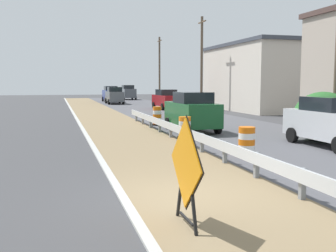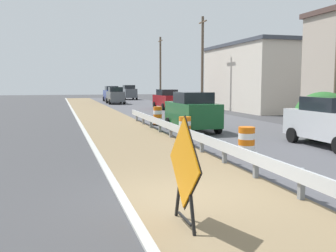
% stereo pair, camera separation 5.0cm
% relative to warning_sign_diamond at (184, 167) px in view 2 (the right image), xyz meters
% --- Properties ---
extents(ground_plane, '(160.00, 160.00, 0.00)m').
position_rel_warning_sign_diamond_xyz_m(ground_plane, '(0.48, 1.62, -1.06)').
color(ground_plane, '#3D3D3F').
extents(median_dirt_strip, '(3.84, 120.00, 0.01)m').
position_rel_warning_sign_diamond_xyz_m(median_dirt_strip, '(1.20, 1.62, -1.06)').
color(median_dirt_strip, '#7F6B4C').
rests_on(median_dirt_strip, ground).
extents(curb_near_edge, '(0.20, 120.00, 0.11)m').
position_rel_warning_sign_diamond_xyz_m(curb_near_edge, '(-0.82, 1.62, -1.06)').
color(curb_near_edge, '#ADADA8').
rests_on(curb_near_edge, ground).
extents(guardrail_median, '(0.18, 41.07, 0.71)m').
position_rel_warning_sign_diamond_xyz_m(guardrail_median, '(2.88, -0.23, -0.54)').
color(guardrail_median, silver).
rests_on(guardrail_median, ground).
extents(warning_sign_diamond, '(0.07, 1.71, 1.99)m').
position_rel_warning_sign_diamond_xyz_m(warning_sign_diamond, '(0.00, 0.00, 0.00)').
color(warning_sign_diamond, black).
rests_on(warning_sign_diamond, ground).
extents(traffic_barrel_nearest, '(0.71, 0.71, 1.04)m').
position_rel_warning_sign_diamond_xyz_m(traffic_barrel_nearest, '(4.10, 5.67, -0.59)').
color(traffic_barrel_nearest, orange).
rests_on(traffic_barrel_nearest, ground).
extents(traffic_barrel_close, '(0.69, 0.69, 1.00)m').
position_rel_warning_sign_diamond_xyz_m(traffic_barrel_close, '(3.50, 10.65, -0.61)').
color(traffic_barrel_close, orange).
rests_on(traffic_barrel_close, ground).
extents(traffic_barrel_mid, '(0.64, 0.64, 1.13)m').
position_rel_warning_sign_diamond_xyz_m(traffic_barrel_mid, '(3.66, 16.40, -0.55)').
color(traffic_barrel_mid, orange).
rests_on(traffic_barrel_mid, ground).
extents(car_lead_near_lane, '(1.97, 4.80, 2.13)m').
position_rel_warning_sign_diamond_xyz_m(car_lead_near_lane, '(5.00, 47.45, 0.01)').
color(car_lead_near_lane, navy).
rests_on(car_lead_near_lane, ground).
extents(car_trailing_near_lane, '(2.10, 4.65, 1.92)m').
position_rel_warning_sign_diamond_xyz_m(car_trailing_near_lane, '(8.25, 30.68, -0.10)').
color(car_trailing_near_lane, maroon).
rests_on(car_trailing_near_lane, ground).
extents(car_lead_far_lane, '(2.08, 4.11, 2.07)m').
position_rel_warning_sign_diamond_xyz_m(car_lead_far_lane, '(4.69, 13.03, -0.03)').
color(car_lead_far_lane, '#195128').
rests_on(car_lead_far_lane, ground).
extents(car_mid_far_lane, '(2.07, 4.48, 2.23)m').
position_rel_warning_sign_diamond_xyz_m(car_mid_far_lane, '(8.58, 53.94, 0.05)').
color(car_mid_far_lane, '#4C5156').
rests_on(car_mid_far_lane, ground).
extents(car_trailing_far_lane, '(1.98, 4.46, 2.06)m').
position_rel_warning_sign_diamond_xyz_m(car_trailing_far_lane, '(4.71, 41.72, -0.03)').
color(car_trailing_far_lane, '#4C5156').
rests_on(car_trailing_far_lane, ground).
extents(car_distant_a, '(2.00, 4.42, 1.99)m').
position_rel_warning_sign_diamond_xyz_m(car_distant_a, '(8.41, 6.72, -0.07)').
color(car_distant_a, silver).
rests_on(car_distant_a, ground).
extents(roadside_shop_far, '(6.55, 12.85, 6.20)m').
position_rel_warning_sign_diamond_xyz_m(roadside_shop_far, '(16.23, 27.13, 2.05)').
color(roadside_shop_far, beige).
rests_on(roadside_shop_far, ground).
extents(utility_pole_mid, '(0.24, 1.80, 8.68)m').
position_rel_warning_sign_diamond_xyz_m(utility_pole_mid, '(11.07, 28.54, 3.44)').
color(utility_pole_mid, brown).
rests_on(utility_pole_mid, ground).
extents(utility_pole_far, '(0.24, 1.80, 8.52)m').
position_rel_warning_sign_diamond_xyz_m(utility_pole_far, '(11.05, 44.11, 3.36)').
color(utility_pole_far, brown).
rests_on(utility_pole_far, ground).
extents(bush_roadside, '(2.57, 2.57, 2.16)m').
position_rel_warning_sign_diamond_xyz_m(bush_roadside, '(9.23, 8.39, 0.02)').
color(bush_roadside, '#286028').
rests_on(bush_roadside, ground).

